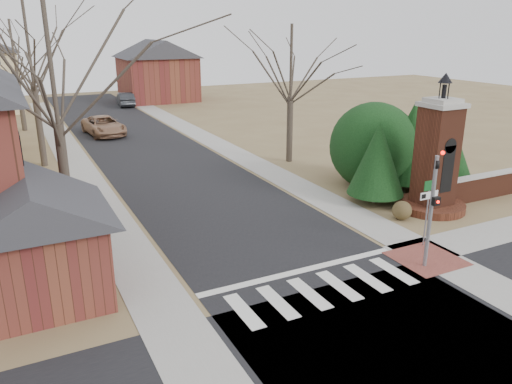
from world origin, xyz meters
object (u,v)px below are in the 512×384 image
traffic_signal_pole (433,200)px  distant_car (126,99)px  pickup_truck (104,126)px  brick_gate_monument (435,166)px  sign_post (428,200)px

traffic_signal_pole → distant_car: traffic_signal_pole is taller
pickup_truck → brick_gate_monument: bearing=-72.5°
traffic_signal_pole → distant_car: 44.57m
pickup_truck → sign_post: bearing=-81.1°
brick_gate_monument → pickup_truck: bearing=113.3°
pickup_truck → distant_car: size_ratio=1.19×
sign_post → distant_car: sign_post is taller
pickup_truck → distant_car: (5.17, 15.04, -0.00)m
brick_gate_monument → distant_car: 40.52m
traffic_signal_pole → pickup_truck: bearing=101.6°
traffic_signal_pole → distant_car: size_ratio=0.98×
traffic_signal_pole → brick_gate_monument: (4.70, 4.42, -0.42)m
brick_gate_monument → sign_post: bearing=-138.6°
sign_post → brick_gate_monument: brick_gate_monument is taller
distant_car → pickup_truck: bearing=76.9°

